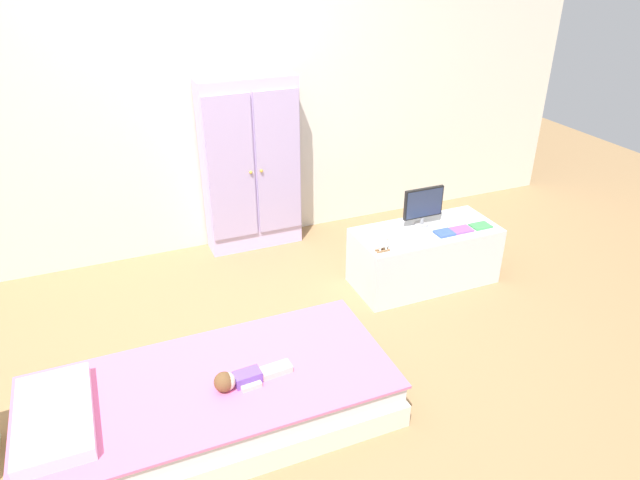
# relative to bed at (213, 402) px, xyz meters

# --- Properties ---
(ground_plane) EXTENTS (10.00, 10.00, 0.02)m
(ground_plane) POSITION_rel_bed_xyz_m (0.40, 0.33, -0.14)
(ground_plane) COLOR #99754C
(back_wall) EXTENTS (6.40, 0.05, 2.70)m
(back_wall) POSITION_rel_bed_xyz_m (0.40, 1.91, 1.22)
(back_wall) COLOR silver
(back_wall) RESTS_ON ground_plane
(bed) EXTENTS (1.78, 0.81, 0.26)m
(bed) POSITION_rel_bed_xyz_m (0.00, 0.00, 0.00)
(bed) COLOR silver
(bed) RESTS_ON ground_plane
(pillow) EXTENTS (0.32, 0.58, 0.07)m
(pillow) POSITION_rel_bed_xyz_m (-0.69, 0.00, 0.17)
(pillow) COLOR silver
(pillow) RESTS_ON bed
(doll) EXTENTS (0.39, 0.14, 0.10)m
(doll) POSITION_rel_bed_xyz_m (0.12, -0.08, 0.17)
(doll) COLOR #6B4CB2
(doll) RESTS_ON bed
(wardrobe) EXTENTS (0.71, 0.26, 1.31)m
(wardrobe) POSITION_rel_bed_xyz_m (0.74, 1.75, 0.53)
(wardrobe) COLOR silver
(wardrobe) RESTS_ON ground_plane
(tv_stand) EXTENTS (0.99, 0.45, 0.41)m
(tv_stand) POSITION_rel_bed_xyz_m (1.67, 0.75, 0.08)
(tv_stand) COLOR silver
(tv_stand) RESTS_ON ground_plane
(tv_monitor) EXTENTS (0.29, 0.10, 0.27)m
(tv_monitor) POSITION_rel_bed_xyz_m (1.68, 0.83, 0.44)
(tv_monitor) COLOR #99999E
(tv_monitor) RESTS_ON tv_stand
(rocking_horse_toy) EXTENTS (0.09, 0.04, 0.11)m
(rocking_horse_toy) POSITION_rel_bed_xyz_m (1.26, 0.60, 0.33)
(rocking_horse_toy) COLOR #8E6642
(rocking_horse_toy) RESTS_ON tv_stand
(book_blue) EXTENTS (0.12, 0.10, 0.02)m
(book_blue) POSITION_rel_bed_xyz_m (1.75, 0.65, 0.29)
(book_blue) COLOR blue
(book_blue) RESTS_ON tv_stand
(book_purple) EXTENTS (0.15, 0.10, 0.01)m
(book_purple) POSITION_rel_bed_xyz_m (1.88, 0.65, 0.29)
(book_purple) COLOR #8E51B2
(book_purple) RESTS_ON tv_stand
(book_green) EXTENTS (0.13, 0.10, 0.01)m
(book_green) POSITION_rel_bed_xyz_m (2.04, 0.65, 0.29)
(book_green) COLOR #429E51
(book_green) RESTS_ON tv_stand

